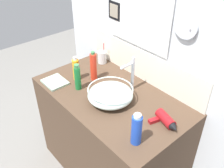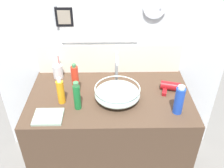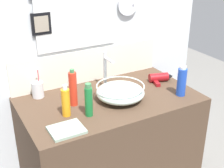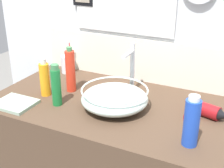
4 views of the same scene
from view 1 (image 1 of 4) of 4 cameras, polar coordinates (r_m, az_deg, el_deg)
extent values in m
plane|color=gray|center=(2.39, -0.25, -18.43)|extent=(6.00, 6.00, 0.00)
cube|color=#4C3828|center=(2.08, -0.28, -11.55)|extent=(1.16, 0.66, 0.82)
cube|color=silver|center=(1.85, 8.33, 10.89)|extent=(1.90, 0.06, 2.36)
cube|color=silver|center=(1.93, 7.01, 4.29)|extent=(1.14, 0.02, 0.24)
cube|color=white|center=(1.83, 6.13, 14.74)|extent=(0.52, 0.01, 0.35)
cube|color=white|center=(1.82, 5.97, 14.69)|extent=(0.58, 0.01, 0.41)
cylinder|color=silver|center=(1.57, 16.46, 12.54)|extent=(0.16, 0.01, 0.16)
cylinder|color=silver|center=(1.56, 17.99, 12.17)|extent=(0.01, 0.06, 0.01)
cube|color=black|center=(1.99, 0.65, 16.44)|extent=(0.13, 0.02, 0.14)
cube|color=gray|center=(1.98, 0.45, 16.39)|extent=(0.09, 0.01, 0.10)
ellipsoid|color=silver|center=(1.72, -0.37, -2.45)|extent=(0.31, 0.31, 0.10)
torus|color=silver|center=(1.69, -0.38, -1.19)|extent=(0.31, 0.31, 0.01)
torus|color=#B2B7BC|center=(1.74, -0.37, -3.66)|extent=(0.12, 0.12, 0.01)
cylinder|color=silver|center=(1.80, 4.72, 1.92)|extent=(0.02, 0.02, 0.24)
cylinder|color=silver|center=(1.71, 3.51, 4.29)|extent=(0.02, 0.12, 0.02)
cylinder|color=silver|center=(1.73, 4.93, 5.62)|extent=(0.02, 0.02, 0.03)
cylinder|color=maroon|center=(1.59, 12.12, -7.76)|extent=(0.15, 0.10, 0.06)
cone|color=black|center=(1.54, 14.04, -9.74)|extent=(0.06, 0.06, 0.05)
cube|color=maroon|center=(1.60, 9.85, -8.09)|extent=(0.05, 0.09, 0.02)
cylinder|color=silver|center=(2.17, -2.29, 6.17)|extent=(0.08, 0.08, 0.11)
cylinder|color=#D83F4C|center=(2.15, -1.89, 7.12)|extent=(0.01, 0.01, 0.18)
cube|color=white|center=(2.10, -1.94, 9.55)|extent=(0.01, 0.01, 0.02)
cylinder|color=orange|center=(1.94, -8.23, 3.24)|extent=(0.05, 0.05, 0.17)
cylinder|color=silver|center=(1.90, -8.47, 5.78)|extent=(0.03, 0.03, 0.03)
cylinder|color=red|center=(1.92, -4.26, 3.90)|extent=(0.05, 0.05, 0.22)
cylinder|color=#3F7F4C|center=(1.86, -4.41, 7.09)|extent=(0.03, 0.03, 0.02)
cylinder|color=blue|center=(1.40, 5.62, -10.45)|extent=(0.06, 0.06, 0.19)
cylinder|color=silver|center=(1.33, 5.87, -7.29)|extent=(0.04, 0.04, 0.02)
cylinder|color=#197233|center=(1.83, -7.87, 1.26)|extent=(0.05, 0.05, 0.18)
cylinder|color=#3F7F4C|center=(1.78, -8.12, 4.04)|extent=(0.04, 0.04, 0.03)
cube|color=#99B29E|center=(1.97, -12.90, 0.44)|extent=(0.18, 0.15, 0.02)
camera|label=2|loc=(1.21, -68.49, 13.88)|focal=40.00mm
camera|label=3|loc=(2.09, -62.02, 13.25)|focal=50.00mm
camera|label=4|loc=(0.68, -55.76, -18.74)|focal=50.00mm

